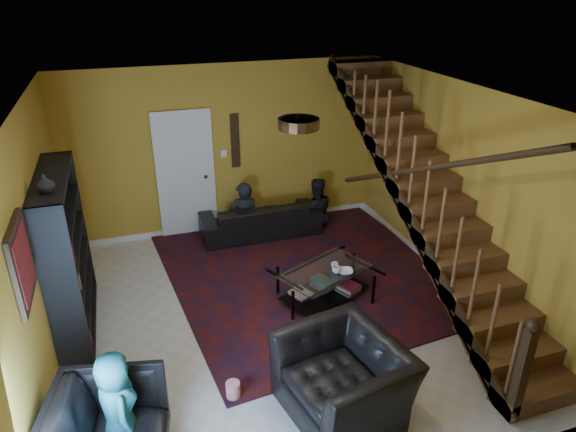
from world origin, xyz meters
name	(u,v)px	position (x,y,z in m)	size (l,w,h in m)	color
floor	(276,314)	(0.00, 0.00, 0.00)	(5.50, 5.50, 0.00)	beige
room	(162,277)	(-1.33, 1.33, 0.05)	(5.50, 5.50, 5.50)	#B38727
staircase	(430,196)	(2.12, 0.00, 1.40)	(0.95, 5.02, 3.18)	brown
bookshelf	(68,257)	(-2.40, 0.60, 0.96)	(0.35, 1.80, 2.00)	black
door	(186,177)	(-0.70, 2.73, 1.02)	(0.82, 0.05, 2.05)	silver
framed_picture	(22,263)	(-2.57, -0.90, 1.75)	(0.04, 0.74, 0.74)	maroon
wall_hanging	(235,141)	(0.15, 2.73, 1.55)	(0.14, 0.03, 0.90)	black
ceiling_fixture	(298,124)	(0.00, -0.80, 2.74)	(0.40, 0.40, 0.10)	#3F2814
rug	(304,267)	(0.74, 0.99, 0.01)	(3.84, 4.39, 0.02)	#430F0C
sofa	(260,218)	(0.43, 2.30, 0.29)	(1.99, 0.78, 0.58)	black
armchair_right	(343,379)	(0.16, -1.74, 0.39)	(1.21, 1.05, 0.78)	black
person_adult_a	(244,221)	(0.16, 2.35, 0.25)	(0.51, 0.34, 1.41)	black
person_adult_b	(315,214)	(1.45, 2.35, 0.21)	(0.64, 0.50, 1.32)	black
person_child	(118,407)	(-1.95, -1.61, 0.57)	(0.55, 0.36, 1.13)	#1C636B
coffee_table	(325,283)	(0.73, 0.12, 0.26)	(1.37, 1.13, 0.45)	black
cup_a	(336,270)	(0.84, 0.03, 0.50)	(0.11, 0.11, 0.09)	#999999
cup_b	(334,266)	(0.86, 0.13, 0.50)	(0.10, 0.10, 0.09)	#999999
bowl	(345,272)	(0.95, -0.02, 0.48)	(0.20, 0.20, 0.05)	#999999
vase	(45,183)	(-2.41, 0.10, 2.10)	(0.18, 0.18, 0.19)	#999999
popcorn_bucket	(233,390)	(-0.85, -1.25, 0.11)	(0.15, 0.15, 0.17)	red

